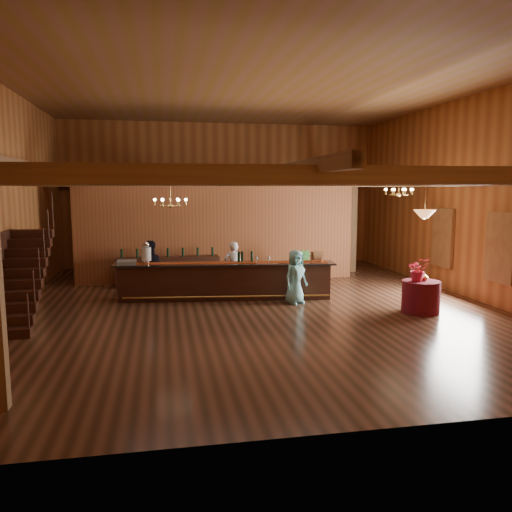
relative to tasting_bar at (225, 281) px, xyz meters
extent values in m
plane|color=brown|center=(0.63, -0.79, -0.51)|extent=(14.00, 14.00, 0.00)
plane|color=brown|center=(0.63, -0.79, 4.99)|extent=(14.00, 14.00, 0.00)
cube|color=#A46130|center=(0.63, 6.21, 2.24)|extent=(12.00, 0.10, 5.50)
cube|color=#A46130|center=(0.63, -7.79, 2.24)|extent=(12.00, 0.10, 5.50)
cube|color=#A46130|center=(6.63, -0.79, 2.24)|extent=(0.10, 14.00, 5.50)
cube|color=olive|center=(0.63, -6.29, 2.69)|extent=(11.90, 0.20, 0.28)
cube|color=olive|center=(0.63, -3.79, 2.69)|extent=(11.90, 0.20, 0.28)
cube|color=olive|center=(0.63, -1.29, 2.69)|extent=(11.90, 0.20, 0.28)
cube|color=olive|center=(0.63, 1.21, 2.69)|extent=(11.90, 0.20, 0.28)
cube|color=olive|center=(0.63, 3.71, 2.69)|extent=(11.90, 0.20, 0.28)
cube|color=olive|center=(0.63, 6.01, 2.69)|extent=(11.90, 0.20, 0.28)
cube|color=olive|center=(-3.87, -0.79, 2.83)|extent=(0.18, 13.90, 0.22)
cube|color=olive|center=(0.63, -0.79, 2.83)|extent=(0.18, 13.90, 0.22)
cube|color=olive|center=(5.13, -0.79, 2.83)|extent=(0.18, 13.90, 0.22)
cube|color=olive|center=(-3.87, 3.71, 1.09)|extent=(0.20, 0.20, 3.20)
cube|color=olive|center=(5.13, 3.71, 1.09)|extent=(0.20, 0.20, 3.20)
cube|color=brown|center=(0.13, 2.71, 1.04)|extent=(9.00, 0.18, 3.10)
cube|color=white|center=(6.58, -2.39, 1.04)|extent=(0.12, 1.05, 1.75)
cube|color=white|center=(6.58, 0.21, 1.04)|extent=(0.12, 1.05, 1.75)
cube|color=#321D12|center=(-4.82, -2.79, -0.41)|extent=(1.00, 0.28, 0.20)
cube|color=#321D12|center=(-4.82, -2.51, -0.21)|extent=(1.00, 0.28, 0.20)
cube|color=#321D12|center=(-4.82, -2.23, -0.01)|extent=(1.00, 0.28, 0.20)
cube|color=#321D12|center=(-4.82, -1.95, 0.19)|extent=(1.00, 0.28, 0.20)
cube|color=#321D12|center=(-4.82, -1.67, 0.39)|extent=(1.00, 0.28, 0.20)
cube|color=#321D12|center=(-4.82, -1.39, 0.59)|extent=(1.00, 0.28, 0.20)
cube|color=#321D12|center=(-4.82, -1.11, 0.79)|extent=(1.00, 0.28, 0.20)
cube|color=#321D12|center=(-4.82, -0.83, 0.99)|extent=(1.00, 0.28, 0.20)
cube|color=#321D12|center=(-4.82, -0.55, 1.19)|extent=(1.00, 0.28, 0.20)
cube|color=#321D12|center=(-4.82, -0.27, 1.39)|extent=(1.00, 0.28, 0.20)
cube|color=#321D12|center=(1.63, 4.71, 0.04)|extent=(1.20, 0.60, 1.10)
cube|color=olive|center=(-1.37, 4.71, -0.01)|extent=(1.00, 0.60, 1.00)
cube|color=#321D12|center=(0.00, 0.00, -0.03)|extent=(5.73, 1.27, 0.95)
cube|color=black|center=(0.00, 0.00, 0.47)|extent=(6.02, 1.43, 0.05)
cube|color=maroon|center=(0.00, 0.00, 0.50)|extent=(5.60, 1.03, 0.01)
cylinder|color=gold|center=(0.00, -0.38, -0.36)|extent=(5.47, 0.69, 0.05)
cylinder|color=silver|center=(-2.10, 0.29, 0.53)|extent=(0.18, 0.18, 0.08)
cylinder|color=silver|center=(-2.10, 0.29, 0.75)|extent=(0.26, 0.26, 0.36)
sphere|color=silver|center=(-2.10, 0.29, 1.00)|extent=(0.18, 0.18, 0.18)
cube|color=gray|center=(-2.61, 0.26, 0.54)|extent=(0.50, 0.50, 0.10)
cube|color=olive|center=(2.35, -0.34, 0.64)|extent=(0.06, 0.06, 0.30)
cube|color=olive|center=(2.63, -0.34, 0.64)|extent=(0.06, 0.06, 0.30)
cylinder|color=olive|center=(2.49, -0.34, 0.67)|extent=(0.24, 0.24, 0.24)
cylinder|color=black|center=(0.39, 0.07, 0.64)|extent=(0.07, 0.07, 0.30)
cylinder|color=black|center=(0.48, 0.06, 0.64)|extent=(0.07, 0.07, 0.30)
cylinder|color=black|center=(0.74, 0.03, 0.64)|extent=(0.07, 0.07, 0.30)
cube|color=#321D12|center=(-1.51, 2.26, -0.06)|extent=(3.20, 0.65, 0.89)
cylinder|color=maroon|center=(4.49, -2.38, -0.12)|extent=(0.90, 0.90, 0.78)
cylinder|color=gold|center=(-1.44, -0.72, 2.38)|extent=(0.02, 0.02, 0.62)
sphere|color=gold|center=(-1.44, -0.72, 2.07)|extent=(0.12, 0.12, 0.12)
torus|color=gold|center=(-1.44, -0.72, 2.17)|extent=(0.80, 0.80, 0.04)
cylinder|color=gold|center=(4.84, -0.30, 2.51)|extent=(0.02, 0.02, 0.37)
sphere|color=gold|center=(4.84, -0.30, 2.32)|extent=(0.12, 0.12, 0.12)
torus|color=gold|center=(4.84, -0.30, 2.42)|extent=(0.80, 0.80, 0.04)
cylinder|color=gold|center=(4.49, -2.38, 2.29)|extent=(0.02, 0.02, 0.80)
cone|color=#C6773B|center=(4.49, -2.38, 1.89)|extent=(0.52, 0.52, 0.20)
imported|color=white|center=(0.34, 0.79, 0.24)|extent=(0.58, 0.41, 1.50)
imported|color=black|center=(-2.03, 0.64, 0.29)|extent=(0.89, 0.76, 1.58)
imported|color=#76C7CC|center=(1.75, -0.87, 0.20)|extent=(0.82, 0.73, 1.42)
imported|color=#2C6428|center=(2.57, 1.58, 0.06)|extent=(0.73, 0.65, 1.13)
imported|color=#DA264D|center=(4.38, -2.39, 0.56)|extent=(0.60, 0.54, 0.57)
imported|color=gold|center=(4.59, -2.33, 0.42)|extent=(0.18, 0.18, 0.29)
camera|label=1|loc=(-1.64, -13.32, 2.49)|focal=35.00mm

